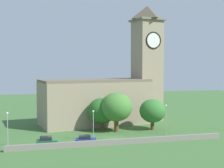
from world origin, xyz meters
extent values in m
plane|color=#3D6633|center=(0.00, 15.00, 0.00)|extent=(200.00, 200.00, 0.00)
cube|color=gray|center=(-0.36, 17.75, 5.62)|extent=(30.14, 17.26, 11.24)
cube|color=#675C4A|center=(-0.36, 17.75, 11.59)|extent=(29.97, 16.25, 0.70)
cube|color=gray|center=(15.36, 20.34, 14.08)|extent=(7.89, 7.89, 28.17)
cube|color=#736753|center=(15.36, 20.34, 28.42)|extent=(9.15, 9.15, 0.50)
pyramid|color=brown|center=(15.36, 20.34, 30.56)|extent=(8.28, 8.28, 3.77)
cylinder|color=white|center=(15.93, 16.90, 22.53)|extent=(4.35, 0.83, 4.39)
torus|color=black|center=(15.93, 16.90, 22.53)|extent=(4.79, 1.17, 4.79)
cylinder|color=white|center=(18.81, 20.91, 22.53)|extent=(0.83, 4.35, 4.39)
torus|color=black|center=(18.81, 20.91, 22.53)|extent=(1.17, 4.79, 4.79)
cube|color=gray|center=(0.00, -5.74, 0.56)|extent=(43.81, 0.70, 1.12)
cube|color=#1E6B38|center=(-14.12, -3.23, 0.76)|extent=(4.19, 2.09, 0.84)
cube|color=#1E232B|center=(-14.32, -3.21, 1.52)|extent=(2.38, 1.75, 0.67)
cylinder|color=black|center=(-12.68, -2.41, 0.34)|extent=(0.70, 0.37, 0.68)
cylinder|color=black|center=(-12.80, -4.23, 0.34)|extent=(0.70, 0.37, 0.68)
cylinder|color=black|center=(-15.44, -2.23, 0.34)|extent=(0.70, 0.37, 0.68)
cylinder|color=black|center=(-15.56, -4.04, 0.34)|extent=(0.70, 0.37, 0.68)
cube|color=#233D9E|center=(-6.56, -3.48, 0.70)|extent=(4.39, 2.57, 0.78)
cube|color=#1E232B|center=(-6.76, -3.44, 1.40)|extent=(2.56, 2.04, 0.62)
cylinder|color=black|center=(-5.01, -2.79, 0.31)|extent=(0.67, 0.44, 0.62)
cylinder|color=black|center=(-5.34, -4.65, 0.31)|extent=(0.67, 0.44, 0.62)
cylinder|color=black|center=(-7.78, -2.31, 0.31)|extent=(0.67, 0.44, 0.62)
cylinder|color=black|center=(-8.10, -4.17, 0.31)|extent=(0.67, 0.44, 0.62)
cylinder|color=#9EA0A5|center=(-21.49, -1.00, 3.07)|extent=(0.14, 0.14, 6.14)
sphere|color=#F4EFCC|center=(-21.49, -1.00, 6.36)|extent=(0.44, 0.44, 0.44)
cylinder|color=#9EA0A5|center=(-4.58, -1.25, 2.96)|extent=(0.14, 0.14, 5.93)
sphere|color=#F4EFCC|center=(-4.58, -1.25, 6.15)|extent=(0.44, 0.44, 0.44)
cylinder|color=#9EA0A5|center=(12.29, 0.18, 3.20)|extent=(0.14, 0.14, 6.40)
sphere|color=#F4EFCC|center=(12.29, 0.18, 6.62)|extent=(0.44, 0.44, 0.44)
cylinder|color=brown|center=(-0.43, 8.83, 1.11)|extent=(0.95, 0.95, 2.22)
ellipsoid|color=#286023|center=(-0.43, 8.83, 4.76)|extent=(6.79, 6.79, 6.11)
cylinder|color=brown|center=(11.61, 6.47, 1.12)|extent=(0.89, 0.89, 2.23)
ellipsoid|color=#33702D|center=(11.61, 6.47, 4.61)|extent=(6.35, 6.35, 5.71)
cylinder|color=brown|center=(2.48, 6.43, 1.52)|extent=(1.05, 1.05, 3.04)
ellipsoid|color=#427A33|center=(2.48, 6.43, 5.86)|extent=(7.52, 7.52, 6.77)
camera|label=1|loc=(-17.28, -65.54, 15.50)|focal=51.24mm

